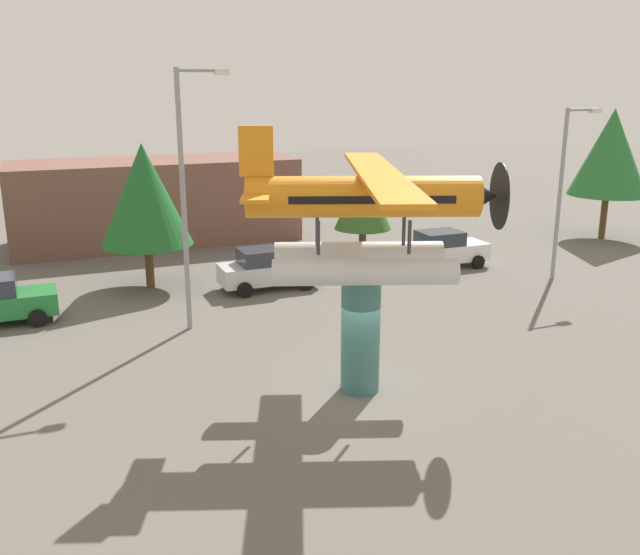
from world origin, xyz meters
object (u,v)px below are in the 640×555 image
object	(u,v)px
tree_center_back	(363,198)
tree_east	(145,195)
display_pedestal	(361,333)
storefront_building	(156,201)
car_mid_silver	(268,268)
floatplane_monument	(367,215)
streetlight_secondary	(565,181)
tree_far_east	(611,152)
car_far_white	(443,249)
streetlight_primary	(188,185)

from	to	relation	value
tree_center_back	tree_east	bearing A→B (deg)	-175.38
display_pedestal	storefront_building	world-z (taller)	storefront_building
car_mid_silver	floatplane_monument	bearing A→B (deg)	-93.35
streetlight_secondary	floatplane_monument	bearing A→B (deg)	-150.68
tree_far_east	tree_east	bearing A→B (deg)	-179.15
car_mid_silver	car_far_white	world-z (taller)	same
streetlight_primary	tree_center_back	world-z (taller)	streetlight_primary
streetlight_primary	streetlight_secondary	world-z (taller)	streetlight_primary
car_mid_silver	streetlight_primary	xyz separation A→B (m)	(-3.99, -3.76, 4.26)
streetlight_secondary	tree_far_east	size ratio (longest dim) A/B	1.04
car_mid_silver	tree_east	xyz separation A→B (m)	(-4.63, 2.07, 3.13)
car_far_white	tree_east	xyz separation A→B (m)	(-13.48, 1.80, 3.13)
streetlight_secondary	tree_center_back	bearing A→B (deg)	136.83
tree_east	streetlight_primary	bearing A→B (deg)	-83.74
streetlight_secondary	storefront_building	world-z (taller)	streetlight_secondary
car_far_white	tree_east	bearing A→B (deg)	172.39
floatplane_monument	tree_center_back	bearing A→B (deg)	85.07
car_mid_silver	storefront_building	size ratio (longest dim) A/B	0.28
car_far_white	tree_center_back	world-z (taller)	tree_center_back
display_pedestal	car_far_white	world-z (taller)	display_pedestal
display_pedestal	car_mid_silver	xyz separation A→B (m)	(0.75, 10.72, -0.82)
floatplane_monument	storefront_building	bearing A→B (deg)	116.03
floatplane_monument	streetlight_secondary	size ratio (longest dim) A/B	1.35
storefront_building	tree_east	world-z (taller)	tree_east
car_far_white	tree_east	size ratio (longest dim) A/B	0.68
tree_east	display_pedestal	bearing A→B (deg)	-73.14
storefront_building	tree_east	distance (m)	9.55
car_mid_silver	car_far_white	bearing A→B (deg)	1.77
floatplane_monument	streetlight_secondary	xyz separation A→B (m)	(13.20, 7.41, -0.70)
streetlight_primary	tree_center_back	distance (m)	12.08
car_far_white	tree_east	distance (m)	13.95
streetlight_primary	floatplane_monument	bearing A→B (deg)	-64.40
floatplane_monument	tree_center_back	xyz separation A→B (m)	(6.51, 13.69, -1.94)
tree_center_back	floatplane_monument	bearing A→B (deg)	-115.42
floatplane_monument	car_mid_silver	xyz separation A→B (m)	(0.63, 10.77, -4.20)
car_far_white	tree_far_east	world-z (taller)	tree_far_east
streetlight_primary	tree_east	xyz separation A→B (m)	(-0.64, 5.83, -1.13)
tree_center_back	tree_far_east	world-z (taller)	tree_far_east
display_pedestal	tree_center_back	xyz separation A→B (m)	(6.63, 13.65, 1.44)
tree_east	tree_far_east	distance (m)	25.43
car_far_white	tree_east	world-z (taller)	tree_east
floatplane_monument	car_far_white	distance (m)	15.14
streetlight_secondary	tree_east	size ratio (longest dim) A/B	1.22
streetlight_secondary	tree_far_east	xyz separation A→B (m)	(8.21, 5.80, 0.44)
streetlight_primary	streetlight_secondary	distance (m)	16.58
streetlight_primary	streetlight_secondary	xyz separation A→B (m)	(16.56, 0.40, -0.76)
streetlight_secondary	storefront_building	xyz separation A→B (m)	(-15.34, 14.63, -2.13)
streetlight_primary	streetlight_secondary	size ratio (longest dim) A/B	1.20
tree_east	tree_center_back	xyz separation A→B (m)	(10.51, 0.85, -0.87)
display_pedestal	tree_east	distance (m)	13.57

